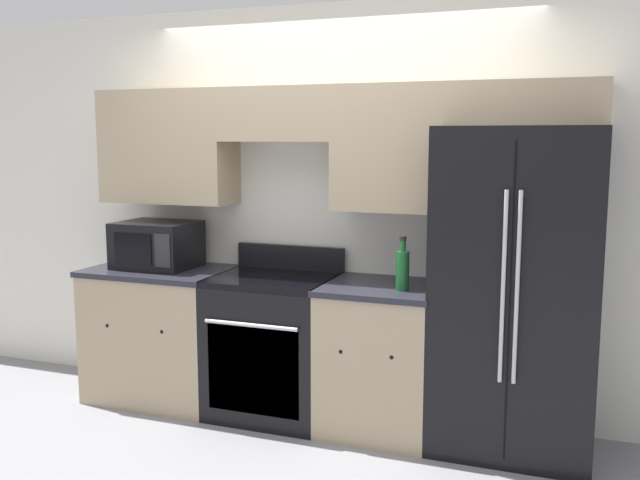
{
  "coord_description": "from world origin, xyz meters",
  "views": [
    {
      "loc": [
        1.5,
        -3.69,
        1.77
      ],
      "look_at": [
        -0.0,
        0.31,
        1.15
      ],
      "focal_mm": 40.0,
      "sensor_mm": 36.0,
      "label": 1
    }
  ],
  "objects_px": {
    "microwave": "(157,245)",
    "bottle": "(403,269)",
    "oven_range": "(274,345)",
    "refrigerator": "(517,290)"
  },
  "relations": [
    {
      "from": "microwave",
      "to": "bottle",
      "type": "relative_size",
      "value": 1.62
    },
    {
      "from": "oven_range",
      "to": "microwave",
      "type": "relative_size",
      "value": 2.08
    },
    {
      "from": "refrigerator",
      "to": "microwave",
      "type": "height_order",
      "value": "refrigerator"
    },
    {
      "from": "oven_range",
      "to": "microwave",
      "type": "height_order",
      "value": "microwave"
    },
    {
      "from": "oven_range",
      "to": "bottle",
      "type": "xyz_separation_m",
      "value": [
        0.86,
        -0.1,
        0.57
      ]
    },
    {
      "from": "microwave",
      "to": "bottle",
      "type": "bearing_deg",
      "value": -4.26
    },
    {
      "from": "refrigerator",
      "to": "microwave",
      "type": "relative_size",
      "value": 3.6
    },
    {
      "from": "microwave",
      "to": "bottle",
      "type": "height_order",
      "value": "bottle"
    },
    {
      "from": "microwave",
      "to": "bottle",
      "type": "xyz_separation_m",
      "value": [
        1.72,
        -0.13,
        -0.03
      ]
    },
    {
      "from": "refrigerator",
      "to": "microwave",
      "type": "xyz_separation_m",
      "value": [
        -2.34,
        -0.03,
        0.14
      ]
    }
  ]
}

